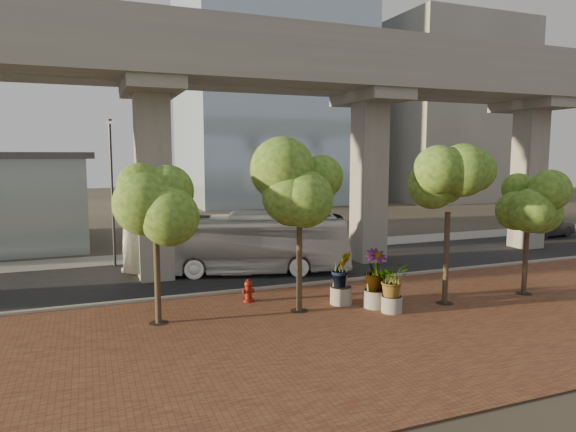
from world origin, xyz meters
name	(u,v)px	position (x,y,z in m)	size (l,w,h in m)	color
ground	(284,277)	(0.00, 0.00, 0.00)	(160.00, 160.00, 0.00)	#332E25
brick_plaza	(363,326)	(0.00, -8.00, 0.03)	(70.00, 13.00, 0.06)	brown
asphalt_road	(270,269)	(0.00, 2.00, 0.02)	(90.00, 8.00, 0.04)	black
curb_strip	(299,285)	(0.00, -2.00, 0.08)	(70.00, 0.25, 0.16)	gray
far_sidewalk	(242,251)	(0.00, 7.50, 0.03)	(90.00, 3.00, 0.06)	gray
transit_viaduct	(270,133)	(0.00, 2.00, 7.29)	(72.00, 5.60, 12.40)	gray
midrise_block	(445,113)	(38.00, 36.00, 12.00)	(18.00, 16.00, 24.00)	gray
transit_bus	(239,244)	(-1.84, 1.60, 1.58)	(2.66, 11.33, 3.16)	white
parked_car	(547,227)	(22.82, 4.60, 0.78)	(1.65, 4.76, 1.57)	black
fire_hydrant	(248,291)	(-2.97, -3.66, 0.52)	(0.48, 0.43, 0.95)	maroon
planter_front	(392,282)	(1.77, -7.08, 1.25)	(1.78, 1.78, 1.96)	#9F9890
planter_right	(375,272)	(1.50, -6.28, 1.48)	(2.19, 2.19, 2.34)	#A39C93
planter_left	(341,272)	(0.47, -5.35, 1.39)	(2.00, 2.00, 2.20)	#9C988D
street_tree_far_west	(155,208)	(-6.81, -5.10, 4.25)	(3.66, 3.66, 5.88)	#483A29
street_tree_near_west	(300,188)	(-1.50, -5.62, 4.87)	(3.76, 3.76, 6.54)	#483A29
street_tree_near_east	(449,184)	(4.46, -6.85, 4.97)	(3.93, 3.93, 6.72)	#483A29
street_tree_far_east	(528,205)	(8.66, -6.90, 3.96)	(3.30, 3.30, 5.42)	#483A29
streetlamp_west	(112,183)	(-7.75, 5.59, 4.63)	(0.39, 1.15, 7.93)	#2D2D32
streetlamp_east	(376,182)	(8.76, 5.74, 4.38)	(0.37, 1.09, 7.50)	#2A292E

